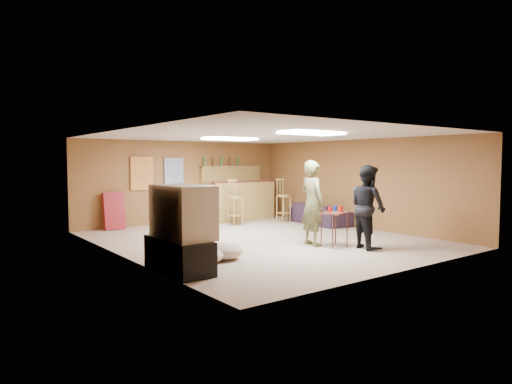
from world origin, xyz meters
TOP-DOWN VIEW (x-y plane):
  - ground at (0.00, 0.00)m, footprint 7.00×7.00m
  - ceiling at (0.00, 0.00)m, footprint 6.00×7.00m
  - wall_back at (0.00, 3.50)m, footprint 6.00×0.02m
  - wall_front at (0.00, -3.50)m, footprint 6.00×0.02m
  - wall_left at (-3.00, 0.00)m, footprint 0.02×7.00m
  - wall_right at (3.00, 0.00)m, footprint 0.02×7.00m
  - tv_stand at (-2.72, -1.50)m, footprint 0.55×1.30m
  - dvd_box at (-2.50, -1.50)m, footprint 0.35×0.50m
  - tv_body at (-2.65, -1.50)m, footprint 0.60×1.10m
  - tv_screen at (-2.34, -1.50)m, footprint 0.02×0.95m
  - bar_counter at (1.50, 2.95)m, footprint 2.00×0.60m
  - bar_lip at (1.50, 2.70)m, footprint 2.10×0.12m
  - bar_shelf at (1.50, 3.40)m, footprint 2.00×0.18m
  - bar_backing at (1.50, 3.42)m, footprint 2.00×0.14m
  - poster_left at (-1.20, 3.46)m, footprint 0.60×0.03m
  - poster_right at (-0.30, 3.46)m, footprint 0.55×0.03m
  - folding_chair_stack at (-2.00, 3.30)m, footprint 0.50×0.26m
  - ceiling_panel_front at (0.00, -1.50)m, footprint 1.20×0.60m
  - ceiling_panel_back at (0.00, 1.20)m, footprint 1.20×0.60m
  - person_olive at (0.40, -1.12)m, footprint 0.46×0.65m
  - person_black at (1.01, -1.99)m, footprint 0.79×0.91m
  - sofa at (2.70, 1.00)m, footprint 0.95×1.94m
  - tray_table at (0.63, -1.49)m, footprint 0.63×0.56m
  - cup_red_near at (0.53, -1.46)m, footprint 0.08×0.08m
  - cup_red_far at (0.71, -1.57)m, footprint 0.09×0.09m
  - cup_blue at (0.77, -1.38)m, footprint 0.09×0.09m
  - bar_stool_left at (0.80, 2.16)m, footprint 0.48×0.48m
  - bar_stool_right at (2.21, 1.89)m, footprint 0.43×0.43m
  - cushion_near_tv at (-1.70, -1.17)m, footprint 0.74×0.74m
  - cushion_mid at (-1.58, -0.72)m, footprint 0.50×0.50m
  - cushion_far at (-2.10, -1.26)m, footprint 0.73×0.73m
  - bottle_row at (1.16, 3.38)m, footprint 1.20×0.08m

SIDE VIEW (x-z plane):
  - ground at x=0.00m, z-range 0.00..0.00m
  - cushion_mid at x=-1.58m, z-range 0.00..0.20m
  - cushion_far at x=-2.10m, z-range 0.00..0.25m
  - cushion_near_tv at x=-1.70m, z-range 0.00..0.28m
  - dvd_box at x=-2.50m, z-range 0.11..0.19m
  - tv_stand at x=-2.72m, z-range 0.00..0.50m
  - sofa at x=2.70m, z-range 0.00..0.54m
  - tray_table at x=0.63m, z-range 0.00..0.67m
  - folding_chair_stack at x=-2.00m, z-range -0.01..0.91m
  - bar_counter at x=1.50m, z-range 0.00..1.10m
  - bar_stool_right at x=2.21m, z-range 0.00..1.18m
  - bar_stool_left at x=0.80m, z-range 0.00..1.34m
  - cup_red_near at x=0.53m, z-range 0.67..0.78m
  - cup_blue at x=0.77m, z-range 0.67..0.78m
  - cup_red_far at x=0.71m, z-range 0.67..0.79m
  - person_black at x=1.01m, z-range 0.00..1.59m
  - person_olive at x=0.40m, z-range 0.00..1.68m
  - tv_body at x=-2.65m, z-range 0.50..1.30m
  - tv_screen at x=-2.34m, z-range 0.57..1.23m
  - wall_back at x=0.00m, z-range 0.00..2.20m
  - wall_front at x=0.00m, z-range 0.00..2.20m
  - wall_left at x=-3.00m, z-range 0.00..2.20m
  - wall_right at x=3.00m, z-range 0.00..2.20m
  - bar_lip at x=1.50m, z-range 1.08..1.12m
  - bar_backing at x=1.50m, z-range 0.90..1.50m
  - poster_left at x=-1.20m, z-range 0.93..1.78m
  - poster_right at x=-0.30m, z-range 0.95..1.75m
  - bar_shelf at x=1.50m, z-range 1.48..1.52m
  - bottle_row at x=1.16m, z-range 1.52..1.78m
  - ceiling_panel_front at x=0.00m, z-range 2.15..2.19m
  - ceiling_panel_back at x=0.00m, z-range 2.15..2.19m
  - ceiling at x=0.00m, z-range 2.19..2.21m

